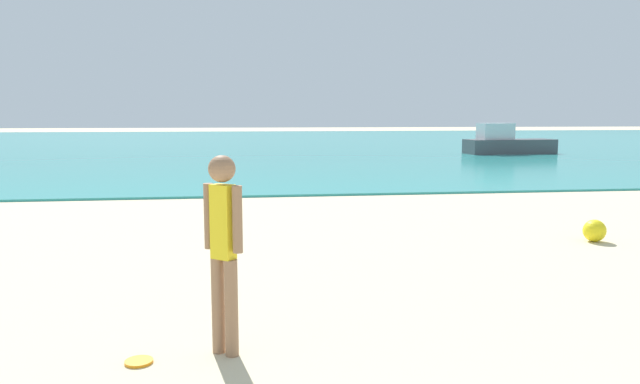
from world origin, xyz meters
TOP-DOWN VIEW (x-y plane):
  - water at (0.00, 45.95)m, footprint 160.00×60.00m
  - person_standing at (-1.59, 5.87)m, footprint 0.33×0.29m
  - frisbee at (-2.32, 5.76)m, footprint 0.24×0.24m
  - boat_near at (12.55, 30.75)m, footprint 4.82×1.85m
  - beach_ball at (4.40, 9.82)m, footprint 0.37×0.37m

SIDE VIEW (x-z plane):
  - frisbee at x=-2.32m, z-range 0.00..0.03m
  - water at x=0.00m, z-range 0.00..0.06m
  - beach_ball at x=4.40m, z-range 0.00..0.37m
  - boat_near at x=12.55m, z-range -0.19..1.42m
  - person_standing at x=-1.59m, z-range 0.12..1.88m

